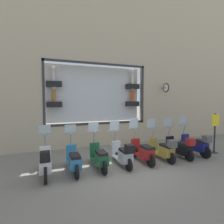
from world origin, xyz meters
TOP-DOWN VIEW (x-y plane):
  - ground_plane at (0.00, 0.00)m, footprint 120.00×120.00m
  - building_facade at (3.60, -0.00)m, footprint 1.20×36.00m
  - scooter_navy_0 at (0.26, -3.72)m, footprint 1.81×0.60m
  - scooter_black_1 at (0.25, -2.80)m, footprint 1.79×0.61m
  - scooter_olive_2 at (0.25, -1.88)m, footprint 1.79×0.60m
  - scooter_red_3 at (0.32, -0.96)m, footprint 1.81×0.60m
  - scooter_silver_4 at (0.24, -0.04)m, footprint 1.79×0.61m
  - scooter_green_5 at (0.31, 0.87)m, footprint 1.80×0.60m
  - scooter_teal_6 at (0.31, 1.79)m, footprint 1.80×0.61m
  - scooter_white_7 at (0.26, 2.71)m, footprint 1.81×0.61m
  - shop_sign_post at (0.24, -4.83)m, footprint 0.36×0.45m

SIDE VIEW (x-z plane):
  - ground_plane at x=0.00m, z-range 0.00..0.00m
  - scooter_teal_6 at x=0.31m, z-range -0.36..1.21m
  - scooter_green_5 at x=0.31m, z-range -0.38..1.24m
  - scooter_red_3 at x=0.32m, z-range -0.41..1.30m
  - scooter_silver_4 at x=0.24m, z-range -0.37..1.29m
  - scooter_black_1 at x=0.25m, z-range -0.38..1.30m
  - scooter_olive_2 at x=0.25m, z-range -0.36..1.29m
  - scooter_white_7 at x=0.26m, z-range -0.32..1.28m
  - scooter_navy_0 at x=0.26m, z-range -0.37..1.35m
  - shop_sign_post at x=0.24m, z-range 0.09..1.97m
  - building_facade at x=3.60m, z-range 0.11..10.94m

